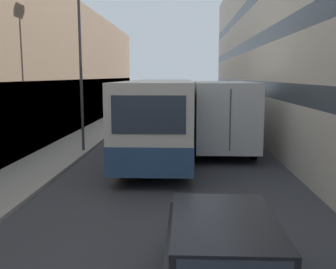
# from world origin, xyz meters

# --- Properties ---
(ground_plane) EXTENTS (150.00, 150.00, 0.00)m
(ground_plane) POSITION_xyz_m (0.00, 15.00, 0.00)
(ground_plane) COLOR #38383D
(sidewalk_left) EXTENTS (2.21, 60.00, 0.13)m
(sidewalk_left) POSITION_xyz_m (-4.78, 15.00, 0.06)
(sidewalk_left) COLOR #9E998E
(sidewalk_left) RESTS_ON ground_plane
(building_right_apartment) EXTENTS (2.40, 60.00, 10.99)m
(building_right_apartment) POSITION_xyz_m (5.42, 15.00, 5.47)
(building_right_apartment) COLOR beige
(building_right_apartment) RESTS_ON ground_plane
(car_hatchback) EXTENTS (1.72, 4.35, 1.33)m
(car_hatchback) POSITION_xyz_m (1.11, 4.88, 0.69)
(car_hatchback) COLOR black
(car_hatchback) RESTS_ON ground_plane
(bus) EXTENTS (2.62, 11.11, 3.15)m
(bus) POSITION_xyz_m (-0.50, 16.09, 1.67)
(bus) COLOR silver
(bus) RESTS_ON ground_plane
(box_truck) EXTENTS (2.46, 8.10, 3.09)m
(box_truck) POSITION_xyz_m (2.19, 17.74, 1.66)
(box_truck) COLOR silver
(box_truck) RESTS_ON ground_plane
(panel_van) EXTENTS (1.94, 4.33, 1.82)m
(panel_van) POSITION_xyz_m (-1.11, 29.68, 1.03)
(panel_van) COLOR silver
(panel_van) RESTS_ON ground_plane
(street_lamp) EXTENTS (0.36, 0.80, 7.56)m
(street_lamp) POSITION_xyz_m (-3.93, 16.35, 5.28)
(street_lamp) COLOR #38383D
(street_lamp) RESTS_ON sidewalk_left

